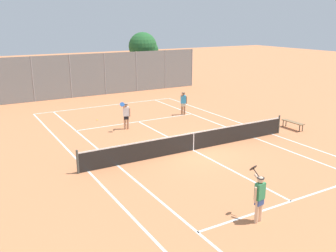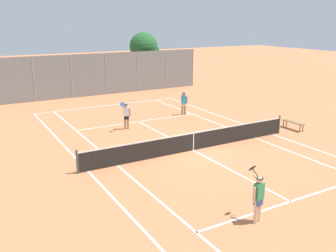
% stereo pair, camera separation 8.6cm
% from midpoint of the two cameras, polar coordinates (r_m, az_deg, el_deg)
% --- Properties ---
extents(ground_plane, '(120.00, 120.00, 0.00)m').
position_cam_midpoint_polar(ground_plane, '(19.04, 3.75, -3.71)').
color(ground_plane, '#CC7A4C').
extents(court_line_markings, '(11.10, 23.90, 0.01)m').
position_cam_midpoint_polar(court_line_markings, '(19.04, 3.75, -3.70)').
color(court_line_markings, silver).
rests_on(court_line_markings, ground).
extents(tennis_net, '(12.00, 0.10, 1.07)m').
position_cam_midpoint_polar(tennis_net, '(18.88, 3.78, -2.26)').
color(tennis_net, '#474C47').
rests_on(tennis_net, ground).
extents(player_near_side, '(0.58, 0.80, 1.77)m').
position_cam_midpoint_polar(player_near_side, '(12.56, 13.54, -10.30)').
color(player_near_side, beige).
rests_on(player_near_side, ground).
extents(player_far_left, '(0.82, 0.70, 1.77)m').
position_cam_midpoint_polar(player_far_left, '(22.52, -6.51, 1.78)').
color(player_far_left, tan).
rests_on(player_far_left, ground).
extents(player_far_right, '(0.53, 0.47, 1.60)m').
position_cam_midpoint_polar(player_far_right, '(25.84, 2.26, 3.67)').
color(player_far_right, '#936B4C').
rests_on(player_far_right, ground).
extents(loose_tennis_ball_0, '(0.07, 0.07, 0.07)m').
position_cam_midpoint_polar(loose_tennis_ball_0, '(20.75, 2.24, -1.93)').
color(loose_tennis_ball_0, '#D1DB33').
rests_on(loose_tennis_ball_0, ground).
extents(loose_tennis_ball_2, '(0.07, 0.07, 0.07)m').
position_cam_midpoint_polar(loose_tennis_ball_2, '(25.05, -10.85, 0.93)').
color(loose_tennis_ball_2, '#D1DB33').
rests_on(loose_tennis_ball_2, ground).
extents(courtside_bench, '(0.36, 1.50, 0.47)m').
position_cam_midpoint_polar(courtside_bench, '(23.75, 18.40, 0.51)').
color(courtside_bench, olive).
rests_on(courtside_bench, ground).
extents(back_fence, '(21.35, 0.08, 3.64)m').
position_cam_midpoint_polar(back_fence, '(32.96, -12.14, 7.59)').
color(back_fence, gray).
rests_on(back_fence, ground).
extents(tree_behind_right, '(2.85, 2.79, 5.23)m').
position_cam_midpoint_polar(tree_behind_right, '(37.84, -3.73, 11.86)').
color(tree_behind_right, brown).
rests_on(tree_behind_right, ground).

